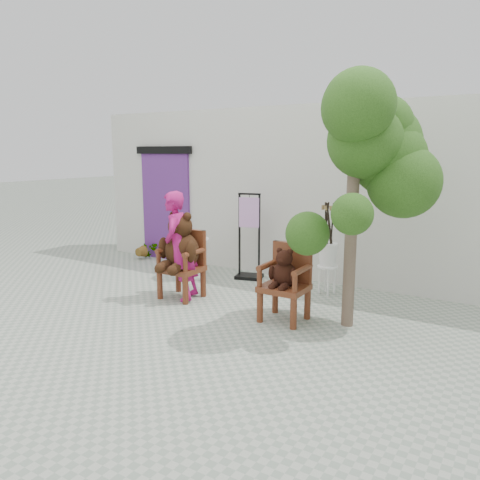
{
  "coord_description": "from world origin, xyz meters",
  "views": [
    {
      "loc": [
        3.33,
        -4.78,
        2.21
      ],
      "look_at": [
        -0.18,
        0.91,
        0.95
      ],
      "focal_mm": 35.0,
      "sensor_mm": 36.0,
      "label": 1
    }
  ],
  "objects_px": {
    "chair_small": "(286,276)",
    "cafe_table": "(192,253)",
    "person": "(180,246)",
    "display_stand": "(249,246)",
    "stool_bucket": "(328,254)",
    "tree": "(375,147)",
    "chair_big": "(181,250)"
  },
  "relations": [
    {
      "from": "chair_small",
      "to": "cafe_table",
      "type": "distance_m",
      "value": 2.6
    },
    {
      "from": "person",
      "to": "display_stand",
      "type": "xyz_separation_m",
      "value": [
        0.29,
        1.57,
        -0.23
      ]
    },
    {
      "from": "stool_bucket",
      "to": "tree",
      "type": "relative_size",
      "value": 0.46
    },
    {
      "from": "chair_small",
      "to": "cafe_table",
      "type": "bearing_deg",
      "value": 155.63
    },
    {
      "from": "chair_big",
      "to": "cafe_table",
      "type": "bearing_deg",
      "value": 119.39
    },
    {
      "from": "chair_small",
      "to": "display_stand",
      "type": "xyz_separation_m",
      "value": [
        -1.47,
        1.54,
        -0.02
      ]
    },
    {
      "from": "person",
      "to": "cafe_table",
      "type": "relative_size",
      "value": 2.32
    },
    {
      "from": "chair_small",
      "to": "cafe_table",
      "type": "relative_size",
      "value": 1.45
    },
    {
      "from": "chair_big",
      "to": "chair_small",
      "type": "height_order",
      "value": "chair_big"
    },
    {
      "from": "stool_bucket",
      "to": "chair_big",
      "type": "bearing_deg",
      "value": -143.62
    },
    {
      "from": "person",
      "to": "display_stand",
      "type": "relative_size",
      "value": 1.08
    },
    {
      "from": "tree",
      "to": "stool_bucket",
      "type": "bearing_deg",
      "value": 132.92
    },
    {
      "from": "tree",
      "to": "chair_big",
      "type": "bearing_deg",
      "value": -173.11
    },
    {
      "from": "chair_small",
      "to": "stool_bucket",
      "type": "distance_m",
      "value": 1.39
    },
    {
      "from": "person",
      "to": "stool_bucket",
      "type": "distance_m",
      "value": 2.3
    },
    {
      "from": "chair_small",
      "to": "chair_big",
      "type": "bearing_deg",
      "value": 178.84
    },
    {
      "from": "chair_big",
      "to": "chair_small",
      "type": "xyz_separation_m",
      "value": [
        1.78,
        -0.04,
        -0.14
      ]
    },
    {
      "from": "cafe_table",
      "to": "display_stand",
      "type": "xyz_separation_m",
      "value": [
        0.9,
        0.47,
        0.14
      ]
    },
    {
      "from": "chair_big",
      "to": "person",
      "type": "relative_size",
      "value": 0.82
    },
    {
      "from": "tree",
      "to": "cafe_table",
      "type": "bearing_deg",
      "value": 168.2
    },
    {
      "from": "chair_big",
      "to": "tree",
      "type": "bearing_deg",
      "value": 6.89
    },
    {
      "from": "display_stand",
      "to": "tree",
      "type": "bearing_deg",
      "value": -39.18
    },
    {
      "from": "chair_big",
      "to": "display_stand",
      "type": "height_order",
      "value": "display_stand"
    },
    {
      "from": "cafe_table",
      "to": "display_stand",
      "type": "distance_m",
      "value": 1.02
    },
    {
      "from": "chair_small",
      "to": "cafe_table",
      "type": "height_order",
      "value": "chair_small"
    },
    {
      "from": "person",
      "to": "display_stand",
      "type": "bearing_deg",
      "value": 147.64
    },
    {
      "from": "display_stand",
      "to": "stool_bucket",
      "type": "distance_m",
      "value": 1.53
    },
    {
      "from": "display_stand",
      "to": "tree",
      "type": "distance_m",
      "value": 3.2
    },
    {
      "from": "person",
      "to": "cafe_table",
      "type": "distance_m",
      "value": 1.31
    },
    {
      "from": "cafe_table",
      "to": "tree",
      "type": "xyz_separation_m",
      "value": [
        3.36,
        -0.7,
        1.83
      ]
    },
    {
      "from": "chair_small",
      "to": "person",
      "type": "xyz_separation_m",
      "value": [
        -1.76,
        -0.03,
        0.22
      ]
    },
    {
      "from": "cafe_table",
      "to": "tree",
      "type": "distance_m",
      "value": 3.89
    }
  ]
}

